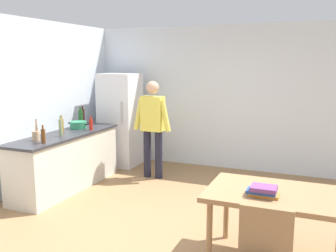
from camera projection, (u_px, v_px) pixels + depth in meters
The scene contains 16 objects.
ground_plane at pixel (161, 228), 4.67m from camera, with size 14.00×14.00×0.00m, color #936D47.
wall_back at pixel (223, 98), 7.18m from camera, with size 6.40×0.12×2.70m, color silver.
wall_left at pixel (5, 108), 5.59m from camera, with size 0.12×5.60×2.70m, color silver.
kitchen_counter at pixel (66, 161), 6.07m from camera, with size 0.64×2.20×0.90m.
refrigerator at pixel (120, 120), 7.41m from camera, with size 0.70×0.67×1.80m.
person at pixel (153, 123), 6.54m from camera, with size 0.70×0.22×1.70m.
dining_table at pixel (278, 200), 3.76m from camera, with size 1.40×0.90×0.75m.
cooking_pot at pixel (78, 125), 6.45m from camera, with size 0.40×0.28×0.12m.
utensil_jar at pixel (36, 136), 5.43m from camera, with size 0.11×0.11×0.32m.
bottle_vinegar_tall at pixel (61, 128), 5.75m from camera, with size 0.06×0.06×0.32m.
bottle_wine_green at pixel (81, 118), 6.70m from camera, with size 0.08×0.08×0.34m.
bottle_wine_dark at pixel (83, 116), 6.84m from camera, with size 0.08×0.08×0.34m.
bottle_sauce_red at pixel (91, 124), 6.28m from camera, with size 0.06×0.06×0.24m.
bottle_beer_brown at pixel (43, 136), 5.27m from camera, with size 0.06×0.06×0.26m.
bottle_oil_amber at pixel (62, 125), 6.08m from camera, with size 0.06×0.06×0.28m.
book_stack at pixel (263, 191), 3.63m from camera, with size 0.30×0.19×0.10m.
Camera 1 is at (1.74, -4.03, 2.03)m, focal length 40.43 mm.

